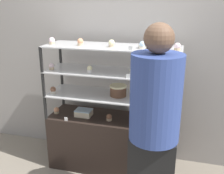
{
  "coord_description": "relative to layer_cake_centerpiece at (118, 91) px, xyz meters",
  "views": [
    {
      "loc": [
        0.71,
        -2.58,
        1.9
      ],
      "look_at": [
        0.0,
        0.0,
        1.0
      ],
      "focal_mm": 42.0,
      "sensor_mm": 36.0,
      "label": 1
    }
  ],
  "objects": [
    {
      "name": "display_riser_middle",
      "position": [
        -0.07,
        0.0,
        0.19
      ],
      "size": [
        1.42,
        0.47,
        0.27
      ],
      "color": "black",
      "rests_on": "display_riser_lower"
    },
    {
      "name": "cupcake_9",
      "position": [
        -0.72,
        -0.06,
        0.51
      ],
      "size": [
        0.06,
        0.06,
        0.07
      ],
      "color": "#CCB28C",
      "rests_on": "display_riser_upper"
    },
    {
      "name": "cupcake_10",
      "position": [
        -0.39,
        -0.06,
        0.51
      ],
      "size": [
        0.06,
        0.06,
        0.07
      ],
      "color": "#CCB28C",
      "rests_on": "display_riser_upper"
    },
    {
      "name": "cupcake_13",
      "position": [
        0.58,
        -0.09,
        0.51
      ],
      "size": [
        0.06,
        0.06,
        0.07
      ],
      "color": "#CCB28C",
      "rests_on": "display_riser_upper"
    },
    {
      "name": "sheet_cake_frosted",
      "position": [
        -0.39,
        -0.04,
        -0.29
      ],
      "size": [
        0.18,
        0.14,
        0.07
      ],
      "color": "beige",
      "rests_on": "display_base"
    },
    {
      "name": "display_riser_upper",
      "position": [
        -0.07,
        0.0,
        0.46
      ],
      "size": [
        1.42,
        0.47,
        0.27
      ],
      "color": "black",
      "rests_on": "display_riser_middle"
    },
    {
      "name": "ground_plane",
      "position": [
        -0.07,
        0.0,
        -0.97
      ],
      "size": [
        20.0,
        20.0,
        0.0
      ],
      "primitive_type": "plane",
      "color": "gray"
    },
    {
      "name": "back_wall",
      "position": [
        -0.07,
        0.38,
        0.33
      ],
      "size": [
        8.0,
        0.05,
        2.6
      ],
      "color": "gray",
      "rests_on": "ground_plane"
    },
    {
      "name": "layer_cake_centerpiece",
      "position": [
        0.0,
        0.0,
        0.0
      ],
      "size": [
        0.18,
        0.18,
        0.12
      ],
      "color": "brown",
      "rests_on": "display_riser_lower"
    },
    {
      "name": "display_riser_lower",
      "position": [
        -0.07,
        0.0,
        -0.08
      ],
      "size": [
        1.42,
        0.47,
        0.27
      ],
      "color": "black",
      "rests_on": "display_base"
    },
    {
      "name": "cupcake_7",
      "position": [
        0.16,
        -0.06,
        0.24
      ],
      "size": [
        0.05,
        0.05,
        0.07
      ],
      "color": "white",
      "rests_on": "display_riser_middle"
    },
    {
      "name": "price_tag_0",
      "position": [
        -0.53,
        -0.21,
        -0.31
      ],
      "size": [
        0.04,
        0.0,
        0.04
      ],
      "color": "white",
      "rests_on": "display_base"
    },
    {
      "name": "display_base",
      "position": [
        -0.07,
        0.0,
        -0.65
      ],
      "size": [
        1.42,
        0.47,
        0.64
      ],
      "color": "black",
      "rests_on": "ground_plane"
    },
    {
      "name": "customer_figure",
      "position": [
        0.46,
        -0.64,
        -0.03
      ],
      "size": [
        0.41,
        0.41,
        1.74
      ],
      "color": "black",
      "rests_on": "ground_plane"
    },
    {
      "name": "cupcake_12",
      "position": [
        0.25,
        -0.07,
        0.51
      ],
      "size": [
        0.06,
        0.06,
        0.07
      ],
      "color": "beige",
      "rests_on": "display_riser_upper"
    },
    {
      "name": "cupcake_11",
      "position": [
        -0.06,
        -0.05,
        0.51
      ],
      "size": [
        0.06,
        0.06,
        0.07
      ],
      "color": "#CCB28C",
      "rests_on": "display_riser_upper"
    },
    {
      "name": "price_tag_1",
      "position": [
        0.27,
        -0.21,
        -0.04
      ],
      "size": [
        0.04,
        0.0,
        0.04
      ],
      "color": "white",
      "rests_on": "display_riser_lower"
    },
    {
      "name": "price_tag_2",
      "position": [
        0.15,
        -0.21,
        0.23
      ],
      "size": [
        0.04,
        0.0,
        0.04
      ],
      "color": "white",
      "rests_on": "display_riser_middle"
    },
    {
      "name": "cupcake_0",
      "position": [
        -0.72,
        -0.05,
        -0.29
      ],
      "size": [
        0.06,
        0.06,
        0.07
      ],
      "color": "#CCB28C",
      "rests_on": "display_base"
    },
    {
      "name": "cupcake_2",
      "position": [
        0.57,
        -0.12,
        -0.29
      ],
      "size": [
        0.06,
        0.06,
        0.07
      ],
      "color": "beige",
      "rests_on": "display_base"
    },
    {
      "name": "cupcake_6",
      "position": [
        -0.28,
        -0.1,
        0.24
      ],
      "size": [
        0.05,
        0.05,
        0.07
      ],
      "color": "white",
      "rests_on": "display_riser_middle"
    },
    {
      "name": "cupcake_1",
      "position": [
        -0.08,
        -0.07,
        -0.29
      ],
      "size": [
        0.06,
        0.06,
        0.07
      ],
      "color": "#CCB28C",
      "rests_on": "display_base"
    },
    {
      "name": "price_tag_3",
      "position": [
        0.17,
        -0.21,
        0.5
      ],
      "size": [
        0.04,
        0.0,
        0.04
      ],
      "color": "white",
      "rests_on": "display_riser_upper"
    },
    {
      "name": "cupcake_4",
      "position": [
        0.58,
        -0.04,
        -0.02
      ],
      "size": [
        0.06,
        0.06,
        0.08
      ],
      "color": "#CCB28C",
      "rests_on": "display_riser_lower"
    },
    {
      "name": "cupcake_3",
      "position": [
        -0.71,
        -0.12,
        -0.02
      ],
      "size": [
        0.06,
        0.06,
        0.08
      ],
      "color": "beige",
      "rests_on": "display_riser_lower"
    },
    {
      "name": "cupcake_5",
      "position": [
        -0.72,
        -0.1,
        0.24
      ],
      "size": [
        0.05,
        0.05,
        0.07
      ],
      "color": "#CCB28C",
      "rests_on": "display_riser_middle"
    },
    {
      "name": "cupcake_8",
      "position": [
        0.59,
        -0.09,
        0.24
      ],
      "size": [
        0.05,
        0.05,
        0.07
      ],
      "color": "#CCB28C",
      "rests_on": "display_riser_middle"
    },
    {
      "name": "donut_glazed",
      "position": [
        0.27,
        -0.02,
        0.5
      ],
      "size": [
        0.13,
        0.13,
        0.04
      ],
      "color": "#EFE5CC",
      "rests_on": "display_riser_upper"
    }
  ]
}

